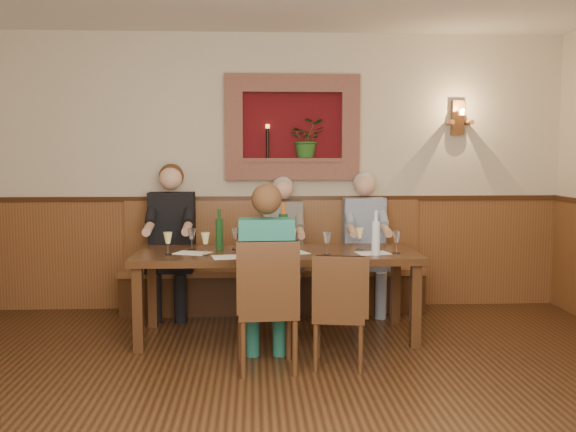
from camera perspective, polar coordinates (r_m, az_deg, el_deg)
The scene contains 31 objects.
ground_plane at distance 3.92m, azimuth 0.05°, elevation -18.26°, with size 6.00×6.00×0.00m, color black.
room_shell at distance 3.60m, azimuth 0.05°, elevation 10.39°, with size 6.04×6.04×2.82m.
wainscoting at distance 3.73m, azimuth 0.05°, elevation -9.98°, with size 6.02×6.02×1.15m.
wall_niche at distance 6.55m, azimuth 0.74°, elevation 7.50°, with size 1.36×0.30×1.06m.
wall_sconce at distance 6.85m, azimuth 14.88°, elevation 8.37°, with size 0.25×0.20×0.35m.
dining_table at distance 5.51m, azimuth -1.01°, elevation -3.94°, with size 2.40×0.90×0.75m.
bench at distance 6.50m, azimuth -1.31°, elevation -5.58°, with size 3.00×0.45×1.11m.
chair_near_left at distance 4.78m, azimuth -1.87°, elevation -10.25°, with size 0.46×0.46×0.98m.
chair_near_right at distance 4.87m, azimuth 4.53°, elevation -10.38°, with size 0.44×0.44×0.86m.
person_bench_left at distance 6.40m, azimuth -10.33°, elevation -3.22°, with size 0.45×0.55×1.49m.
person_bench_mid at distance 6.36m, azimuth -0.43°, elevation -3.71°, with size 0.39×0.48×1.36m.
person_bench_right at distance 6.45m, azimuth 6.87°, elevation -3.45°, with size 0.41×0.50×1.40m.
person_chair_front at distance 4.77m, azimuth -1.92°, elevation -6.80°, with size 0.40×0.49×1.37m.
spittoon_bucket at distance 5.45m, azimuth -3.12°, elevation -1.89°, with size 0.23×0.23×0.26m, color red.
wine_bottle_green_a at distance 5.39m, azimuth -0.42°, elevation -1.46°, with size 0.09×0.09×0.42m.
wine_bottle_green_b at distance 5.62m, azimuth -6.12°, elevation -1.53°, with size 0.08×0.08×0.36m.
water_bottle at distance 5.34m, azimuth 7.81°, elevation -1.85°, with size 0.08×0.08×0.37m.
tasting_sheet_a at distance 5.46m, azimuth -8.51°, elevation -3.27°, with size 0.29×0.20×0.00m, color white.
tasting_sheet_b at distance 5.42m, azimuth 0.01°, elevation -3.29°, with size 0.32×0.23×0.00m, color white.
tasting_sheet_c at distance 5.45m, azimuth 7.55°, elevation -3.28°, with size 0.27×0.19×0.00m, color white.
tasting_sheet_d at distance 5.22m, azimuth -5.02°, elevation -3.64°, with size 0.31×0.22×0.00m, color white.
wine_glass_0 at distance 5.66m, azimuth 6.40°, elevation -1.98°, with size 0.08×0.08×0.19m, color #E6E489, non-canonical shape.
wine_glass_1 at distance 5.39m, azimuth -10.62°, elevation -2.42°, with size 0.08×0.08×0.19m, color #E6E489, non-canonical shape.
wine_glass_2 at distance 5.23m, azimuth -3.65°, elevation -2.58°, with size 0.08×0.08×0.19m, color #E6E489, non-canonical shape.
wine_glass_3 at distance 5.62m, azimuth -8.55°, elevation -2.06°, with size 0.08×0.08×0.19m, color white, non-canonical shape.
wine_glass_4 at distance 5.33m, azimuth -1.48°, elevation -2.41°, with size 0.08×0.08×0.19m, color #E6E489, non-canonical shape.
wine_glass_5 at distance 5.56m, azimuth 0.41°, elevation -2.08°, with size 0.08×0.08×0.19m, color #E6E489, non-canonical shape.
wine_glass_6 at distance 5.46m, azimuth 9.63°, elevation -2.31°, with size 0.08×0.08×0.19m, color white, non-canonical shape.
wine_glass_7 at distance 5.62m, azimuth -4.68°, elevation -2.02°, with size 0.08×0.08×0.19m, color white, non-canonical shape.
wine_glass_8 at distance 5.31m, azimuth -7.35°, elevation -2.48°, with size 0.08×0.08×0.19m, color #E6E489, non-canonical shape.
wine_glass_9 at distance 5.33m, azimuth 3.48°, elevation -2.43°, with size 0.08×0.08×0.19m, color white, non-canonical shape.
Camera 1 is at (-0.20, -3.58, 1.59)m, focal length 40.00 mm.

